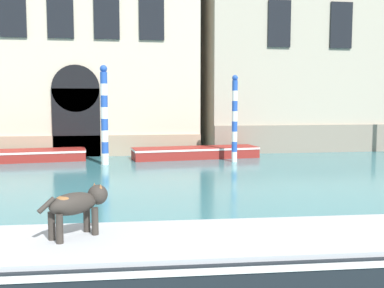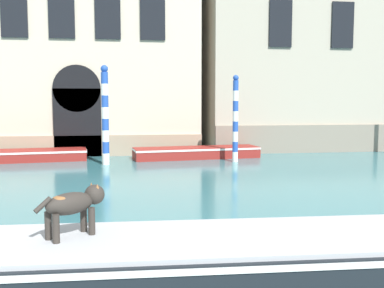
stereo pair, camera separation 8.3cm
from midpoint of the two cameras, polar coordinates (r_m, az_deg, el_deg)
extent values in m
cube|color=tan|center=(20.61, -16.05, -0.28)|extent=(12.23, 0.16, 0.94)
cube|color=black|center=(20.46, -14.57, 2.63)|extent=(2.06, 0.14, 3.01)
cylinder|color=black|center=(20.44, -14.67, 6.84)|extent=(2.06, 0.14, 2.06)
cube|color=black|center=(21.20, -21.92, 15.30)|extent=(1.10, 0.10, 2.11)
cube|color=black|center=(20.86, -16.49, 15.64)|extent=(1.10, 0.10, 2.11)
cube|color=black|center=(20.69, -10.90, 15.85)|extent=(1.10, 0.10, 2.11)
cube|color=black|center=(20.71, -5.27, 15.91)|extent=(1.10, 0.10, 2.11)
cube|color=gray|center=(23.50, 21.24, 0.72)|extent=(15.20, 0.16, 1.32)
cube|color=black|center=(21.82, 10.92, 14.78)|extent=(1.07, 0.10, 2.15)
cube|color=black|center=(22.99, 18.31, 14.12)|extent=(1.07, 0.10, 2.15)
cube|color=black|center=(6.21, -10.90, -15.10)|extent=(9.03, 2.17, 0.62)
cube|color=white|center=(6.12, -10.95, -12.91)|extent=(9.06, 2.20, 0.08)
cube|color=#B2B7BC|center=(6.09, -10.96, -12.11)|extent=(8.76, 2.02, 0.06)
cylinder|color=#332D28|center=(6.45, -13.59, -9.17)|extent=(0.09, 0.09, 0.37)
cylinder|color=#332D28|center=(6.28, -12.59, -9.55)|extent=(0.09, 0.09, 0.37)
cylinder|color=#332D28|center=(6.21, -17.77, -9.87)|extent=(0.09, 0.09, 0.37)
cylinder|color=#332D28|center=(6.03, -16.85, -10.30)|extent=(0.09, 0.09, 0.37)
ellipsoid|color=#332D28|center=(6.18, -15.23, -7.33)|extent=(0.73, 0.65, 0.29)
ellipsoid|color=brown|center=(6.11, -16.09, -6.72)|extent=(0.37, 0.35, 0.10)
sphere|color=#332D28|center=(6.35, -12.26, -6.29)|extent=(0.28, 0.28, 0.28)
cone|color=brown|center=(6.40, -12.65, -5.28)|extent=(0.08, 0.08, 0.11)
cone|color=brown|center=(6.27, -11.90, -5.48)|extent=(0.08, 0.08, 0.11)
cylinder|color=#332D28|center=(5.99, -18.40, -7.39)|extent=(0.23, 0.20, 0.20)
cube|color=maroon|center=(19.72, -20.33, -1.38)|extent=(4.81, 2.03, 0.45)
cube|color=white|center=(19.70, -20.34, -0.90)|extent=(4.84, 2.07, 0.08)
cube|color=#9EA3A8|center=(19.72, -20.32, -1.44)|extent=(2.68, 1.41, 0.41)
cube|color=maroon|center=(19.43, 0.33, -1.10)|extent=(5.53, 1.97, 0.47)
cube|color=white|center=(19.41, 0.33, -0.58)|extent=(5.56, 2.01, 0.08)
cube|color=#8C7251|center=(19.43, 0.33, -1.17)|extent=(3.07, 1.35, 0.42)
cylinder|color=white|center=(18.31, 5.26, -1.62)|extent=(0.22, 0.22, 0.41)
cylinder|color=#234CAD|center=(18.27, 5.27, -0.34)|extent=(0.22, 0.22, 0.41)
cylinder|color=white|center=(18.23, 5.29, 0.94)|extent=(0.22, 0.22, 0.41)
cylinder|color=#234CAD|center=(18.20, 5.30, 2.23)|extent=(0.22, 0.22, 0.41)
cylinder|color=white|center=(18.18, 5.31, 3.52)|extent=(0.22, 0.22, 0.41)
cylinder|color=#234CAD|center=(18.17, 5.32, 4.82)|extent=(0.22, 0.22, 0.41)
cylinder|color=white|center=(18.17, 5.33, 6.12)|extent=(0.22, 0.22, 0.41)
cylinder|color=#234CAD|center=(18.18, 5.34, 7.41)|extent=(0.22, 0.22, 0.41)
sphere|color=#234CAD|center=(18.19, 5.35, 8.37)|extent=(0.23, 0.23, 0.23)
cylinder|color=white|center=(17.74, -11.10, -1.88)|extent=(0.27, 0.27, 0.45)
cylinder|color=#234CAD|center=(17.69, -11.12, -0.45)|extent=(0.27, 0.27, 0.45)
cylinder|color=white|center=(17.65, -11.15, 0.99)|extent=(0.27, 0.27, 0.45)
cylinder|color=#234CAD|center=(17.62, -11.18, 2.44)|extent=(0.27, 0.27, 0.45)
cylinder|color=white|center=(17.60, -11.20, 3.89)|extent=(0.27, 0.27, 0.45)
cylinder|color=#234CAD|center=(17.60, -11.23, 5.34)|extent=(0.27, 0.27, 0.45)
cylinder|color=white|center=(17.60, -11.26, 6.80)|extent=(0.27, 0.27, 0.45)
cylinder|color=#234CAD|center=(17.62, -11.29, 8.25)|extent=(0.27, 0.27, 0.45)
sphere|color=#234CAD|center=(17.64, -11.31, 9.36)|extent=(0.28, 0.28, 0.28)
camera|label=1|loc=(0.04, -90.18, -0.02)|focal=42.00mm
camera|label=2|loc=(0.04, 89.82, 0.02)|focal=42.00mm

